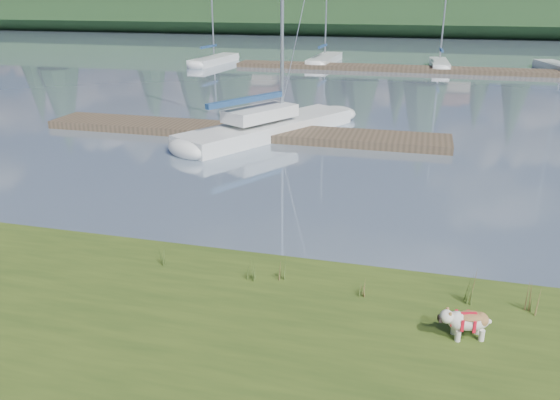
# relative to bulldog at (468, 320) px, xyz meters

# --- Properties ---
(ground) EXTENTS (200.00, 200.00, 0.00)m
(ground) POSITION_rel_bulldog_xyz_m (-3.76, 33.46, -0.65)
(ground) COLOR gray
(ground) RESTS_ON ground
(ridge) EXTENTS (200.00, 20.00, 5.00)m
(ridge) POSITION_rel_bulldog_xyz_m (-3.76, 76.46, 1.85)
(ridge) COLOR #1B3218
(ridge) RESTS_ON ground
(bulldog) EXTENTS (0.80, 0.46, 0.47)m
(bulldog) POSITION_rel_bulldog_xyz_m (0.00, 0.00, 0.00)
(bulldog) COLOR silver
(bulldog) RESTS_ON bank
(sailboat_main) EXTENTS (6.05, 8.85, 13.12)m
(sailboat_main) POSITION_rel_bulldog_xyz_m (-6.31, 13.20, -0.22)
(sailboat_main) COLOR silver
(sailboat_main) RESTS_ON ground
(dock_near) EXTENTS (16.00, 2.00, 0.30)m
(dock_near) POSITION_rel_bulldog_xyz_m (-7.76, 12.46, -0.50)
(dock_near) COLOR #4C3D2C
(dock_near) RESTS_ON ground
(dock_far) EXTENTS (26.00, 2.20, 0.30)m
(dock_far) POSITION_rel_bulldog_xyz_m (-1.76, 33.46, -0.50)
(dock_far) COLOR #4C3D2C
(dock_far) RESTS_ON ground
(sailboat_bg_0) EXTENTS (2.07, 7.20, 10.39)m
(sailboat_bg_0) POSITION_rel_bulldog_xyz_m (-17.02, 34.37, -0.32)
(sailboat_bg_0) COLOR silver
(sailboat_bg_0) RESTS_ON ground
(sailboat_bg_1) EXTENTS (1.76, 7.88, 11.71)m
(sailboat_bg_1) POSITION_rel_bulldog_xyz_m (-8.72, 37.08, -0.32)
(sailboat_bg_1) COLOR silver
(sailboat_bg_1) RESTS_ON ground
(sailboat_bg_2) EXTENTS (1.49, 6.10, 9.30)m
(sailboat_bg_2) POSITION_rel_bulldog_xyz_m (-0.01, 35.86, -0.31)
(sailboat_bg_2) COLOR silver
(sailboat_bg_2) RESTS_ON ground
(sailboat_bg_3) EXTENTS (3.02, 7.41, 10.77)m
(sailboat_bg_3) POSITION_rel_bulldog_xyz_m (8.16, 35.91, -0.32)
(sailboat_bg_3) COLOR silver
(sailboat_bg_3) RESTS_ON ground
(weed_0) EXTENTS (0.17, 0.14, 0.51)m
(weed_0) POSITION_rel_bulldog_xyz_m (-3.69, 0.85, -0.08)
(weed_0) COLOR #475B23
(weed_0) RESTS_ON bank
(weed_1) EXTENTS (0.17, 0.14, 0.57)m
(weed_1) POSITION_rel_bulldog_xyz_m (-3.13, 0.98, -0.06)
(weed_1) COLOR #475B23
(weed_1) RESTS_ON bank
(weed_2) EXTENTS (0.17, 0.14, 0.64)m
(weed_2) POSITION_rel_bulldog_xyz_m (0.07, 1.03, -0.03)
(weed_2) COLOR #475B23
(weed_2) RESTS_ON bank
(weed_3) EXTENTS (0.17, 0.14, 0.46)m
(weed_3) POSITION_rel_bulldog_xyz_m (-5.47, 1.04, -0.10)
(weed_3) COLOR #475B23
(weed_3) RESTS_ON bank
(weed_4) EXTENTS (0.17, 0.14, 0.37)m
(weed_4) POSITION_rel_bulldog_xyz_m (-1.64, 0.84, -0.14)
(weed_4) COLOR #475B23
(weed_4) RESTS_ON bank
(weed_5) EXTENTS (0.17, 0.14, 0.56)m
(weed_5) POSITION_rel_bulldog_xyz_m (1.08, 1.01, -0.06)
(weed_5) COLOR #475B23
(weed_5) RESTS_ON bank
(mud_lip) EXTENTS (60.00, 0.50, 0.14)m
(mud_lip) POSITION_rel_bulldog_xyz_m (-3.76, 1.86, -0.58)
(mud_lip) COLOR #33281C
(mud_lip) RESTS_ON ground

